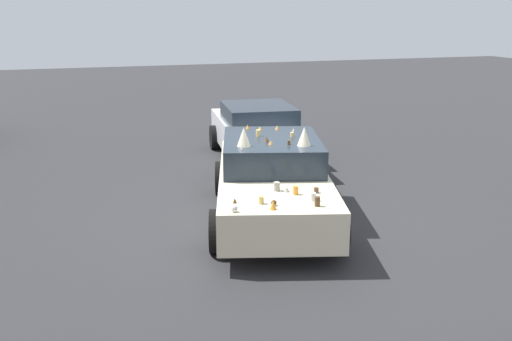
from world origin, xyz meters
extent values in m
plane|color=#2D2D30|center=(0.00, 0.00, 0.00)|extent=(60.00, 60.00, 0.00)
cube|color=beige|center=(0.00, 0.00, 0.59)|extent=(4.85, 3.00, 0.61)
cube|color=#1E2833|center=(0.29, -0.09, 1.13)|extent=(2.51, 2.19, 0.48)
cylinder|color=black|center=(-1.61, -0.49, 0.33)|extent=(0.70, 0.40, 0.67)
cylinder|color=black|center=(-1.09, 1.28, 0.33)|extent=(0.70, 0.40, 0.67)
cylinder|color=black|center=(1.09, -1.28, 0.33)|extent=(0.70, 0.40, 0.67)
cylinder|color=black|center=(1.61, 0.49, 0.33)|extent=(0.70, 0.40, 0.67)
ellipsoid|color=black|center=(-0.38, -0.83, 0.66)|extent=(0.11, 0.05, 0.14)
ellipsoid|color=black|center=(-0.61, 1.12, 0.62)|extent=(0.15, 0.06, 0.08)
ellipsoid|color=black|center=(1.39, 0.54, 0.58)|extent=(0.17, 0.07, 0.14)
ellipsoid|color=black|center=(-2.02, -0.35, 0.41)|extent=(0.12, 0.05, 0.11)
ellipsoid|color=black|center=(0.66, -1.14, 0.54)|extent=(0.17, 0.07, 0.12)
ellipsoid|color=black|center=(-1.01, -0.65, 0.58)|extent=(0.12, 0.05, 0.12)
ellipsoid|color=black|center=(0.52, -1.10, 0.48)|extent=(0.15, 0.06, 0.09)
cone|color=#51381E|center=(-1.50, 1.11, 0.93)|extent=(0.08, 0.08, 0.07)
sphere|color=silver|center=(-1.86, 1.23, 0.95)|extent=(0.10, 0.10, 0.10)
cylinder|color=#51381E|center=(-1.44, -0.17, 0.94)|extent=(0.09, 0.09, 0.08)
cylinder|color=silver|center=(-1.76, 0.03, 0.96)|extent=(0.13, 0.13, 0.12)
cylinder|color=#51381E|center=(-1.99, 0.07, 0.97)|extent=(0.11, 0.11, 0.14)
cylinder|color=gray|center=(-1.16, 0.36, 0.96)|extent=(0.13, 0.13, 0.14)
cylinder|color=orange|center=(-1.41, 0.15, 0.96)|extent=(0.10, 0.10, 0.13)
sphere|color=#51381E|center=(-1.78, 0.63, 0.94)|extent=(0.08, 0.08, 0.08)
cone|color=orange|center=(-1.93, 0.69, 0.96)|extent=(0.11, 0.11, 0.13)
cylinder|color=tan|center=(-1.65, 0.77, 0.95)|extent=(0.09, 0.09, 0.11)
cone|color=gray|center=(-1.25, 0.23, 0.93)|extent=(0.13, 0.13, 0.07)
cone|color=orange|center=(1.22, 0.06, 1.41)|extent=(0.08, 0.08, 0.08)
cylinder|color=tan|center=(0.28, -0.46, 1.41)|extent=(0.07, 0.07, 0.08)
cone|color=#A87A38|center=(-0.16, 0.09, 1.41)|extent=(0.11, 0.11, 0.07)
cone|color=gray|center=(0.73, -0.67, 1.40)|extent=(0.08, 0.08, 0.06)
cone|color=#51381E|center=(0.06, 0.09, 1.42)|extent=(0.11, 0.11, 0.10)
cone|color=silver|center=(-0.33, 0.65, 1.41)|extent=(0.05, 0.05, 0.07)
cylinder|color=tan|center=(0.51, 0.09, 1.43)|extent=(0.11, 0.11, 0.11)
cone|color=orange|center=(1.07, -0.13, 1.40)|extent=(0.09, 0.09, 0.05)
cylinder|color=#51381E|center=(-0.26, -0.19, 1.41)|extent=(0.06, 0.06, 0.07)
cone|color=#A87A38|center=(0.99, -0.45, 1.41)|extent=(0.10, 0.10, 0.07)
cone|color=beige|center=(-0.41, -0.40, 1.53)|extent=(0.22, 0.22, 0.31)
cone|color=beige|center=(-0.13, 0.55, 1.53)|extent=(0.22, 0.22, 0.31)
cube|color=white|center=(3.96, -1.05, 0.60)|extent=(4.48, 2.21, 0.67)
cube|color=#1E2833|center=(3.84, -1.03, 1.15)|extent=(2.07, 1.78, 0.43)
cylinder|color=black|center=(5.39, -0.34, 0.32)|extent=(0.65, 0.29, 0.63)
cylinder|color=black|center=(5.18, -2.07, 0.32)|extent=(0.65, 0.29, 0.63)
cylinder|color=black|center=(2.73, -0.02, 0.32)|extent=(0.65, 0.29, 0.63)
cylinder|color=black|center=(2.52, -1.75, 0.32)|extent=(0.65, 0.29, 0.63)
camera|label=1|loc=(-8.77, 3.21, 3.50)|focal=39.74mm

